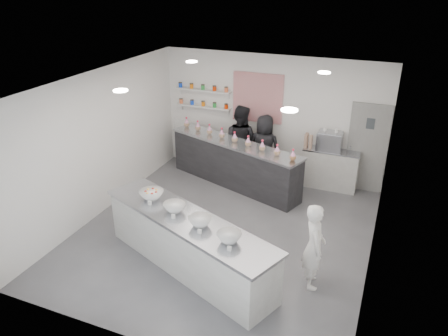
% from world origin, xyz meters
% --- Properties ---
extents(floor, '(6.00, 6.00, 0.00)m').
position_xyz_m(floor, '(0.00, 0.00, 0.00)').
color(floor, '#515156').
rests_on(floor, ground).
extents(ceiling, '(6.00, 6.00, 0.00)m').
position_xyz_m(ceiling, '(0.00, 0.00, 3.00)').
color(ceiling, white).
rests_on(ceiling, floor).
extents(back_wall, '(5.50, 0.00, 5.50)m').
position_xyz_m(back_wall, '(0.00, 3.00, 1.50)').
color(back_wall, white).
rests_on(back_wall, floor).
extents(left_wall, '(0.00, 6.00, 6.00)m').
position_xyz_m(left_wall, '(-2.75, 0.00, 1.50)').
color(left_wall, white).
rests_on(left_wall, floor).
extents(right_wall, '(0.00, 6.00, 6.00)m').
position_xyz_m(right_wall, '(2.75, 0.00, 1.50)').
color(right_wall, white).
rests_on(right_wall, floor).
extents(back_door, '(0.88, 0.04, 2.10)m').
position_xyz_m(back_door, '(2.30, 2.97, 1.05)').
color(back_door, gray).
rests_on(back_door, floor).
extents(pattern_panel, '(1.25, 0.03, 1.20)m').
position_xyz_m(pattern_panel, '(-0.35, 2.98, 1.95)').
color(pattern_panel, maroon).
rests_on(pattern_panel, back_wall).
extents(jar_shelf_lower, '(1.45, 0.22, 0.04)m').
position_xyz_m(jar_shelf_lower, '(-1.75, 2.90, 1.60)').
color(jar_shelf_lower, silver).
rests_on(jar_shelf_lower, back_wall).
extents(jar_shelf_upper, '(1.45, 0.22, 0.04)m').
position_xyz_m(jar_shelf_upper, '(-1.75, 2.90, 2.02)').
color(jar_shelf_upper, silver).
rests_on(jar_shelf_upper, back_wall).
extents(preserve_jars, '(1.45, 0.10, 0.56)m').
position_xyz_m(preserve_jars, '(-1.75, 2.88, 1.88)').
color(preserve_jars, orange).
rests_on(preserve_jars, jar_shelf_lower).
extents(downlight_0, '(0.24, 0.24, 0.02)m').
position_xyz_m(downlight_0, '(-1.40, -1.00, 2.98)').
color(downlight_0, white).
rests_on(downlight_0, ceiling).
extents(downlight_1, '(0.24, 0.24, 0.02)m').
position_xyz_m(downlight_1, '(1.40, -1.00, 2.98)').
color(downlight_1, white).
rests_on(downlight_1, ceiling).
extents(downlight_2, '(0.24, 0.24, 0.02)m').
position_xyz_m(downlight_2, '(-1.40, 1.60, 2.98)').
color(downlight_2, white).
rests_on(downlight_2, ceiling).
extents(downlight_3, '(0.24, 0.24, 0.02)m').
position_xyz_m(downlight_3, '(1.40, 1.60, 2.98)').
color(downlight_3, white).
rests_on(downlight_3, ceiling).
extents(prep_counter, '(3.65, 2.13, 0.98)m').
position_xyz_m(prep_counter, '(-0.16, -1.23, 0.49)').
color(prep_counter, '#B1B1AB').
rests_on(prep_counter, floor).
extents(back_bar, '(3.55, 1.77, 1.09)m').
position_xyz_m(back_bar, '(-0.59, 2.08, 0.55)').
color(back_bar, black).
rests_on(back_bar, floor).
extents(sneeze_guard, '(3.29, 1.16, 0.30)m').
position_xyz_m(sneeze_guard, '(-0.69, 1.79, 1.24)').
color(sneeze_guard, white).
rests_on(sneeze_guard, back_bar).
extents(espresso_ledge, '(1.29, 0.41, 0.96)m').
position_xyz_m(espresso_ledge, '(1.55, 2.78, 0.48)').
color(espresso_ledge, '#B1B1AB').
rests_on(espresso_ledge, floor).
extents(espresso_machine, '(0.56, 0.39, 0.43)m').
position_xyz_m(espresso_machine, '(1.48, 2.78, 1.17)').
color(espresso_machine, '#93969E').
rests_on(espresso_machine, espresso_ledge).
extents(cup_stacks, '(0.24, 0.24, 0.32)m').
position_xyz_m(cup_stacks, '(1.00, 2.78, 1.12)').
color(cup_stacks, tan).
rests_on(cup_stacks, espresso_ledge).
extents(prep_bowls, '(2.35, 1.34, 0.16)m').
position_xyz_m(prep_bowls, '(-0.16, -1.23, 1.06)').
color(prep_bowls, white).
rests_on(prep_bowls, prep_counter).
extents(label_cards, '(2.01, 0.04, 0.07)m').
position_xyz_m(label_cards, '(0.03, -1.70, 1.02)').
color(label_cards, white).
rests_on(label_cards, prep_counter).
extents(cookie_bags, '(3.20, 1.23, 0.26)m').
position_xyz_m(cookie_bags, '(-0.59, 2.08, 1.22)').
color(cookie_bags, '#FF99D1').
rests_on(cookie_bags, back_bar).
extents(woman_prep, '(0.52, 0.63, 1.49)m').
position_xyz_m(woman_prep, '(1.91, -0.86, 0.74)').
color(woman_prep, white).
rests_on(woman_prep, floor).
extents(staff_left, '(0.98, 0.81, 1.83)m').
position_xyz_m(staff_left, '(-0.64, 2.60, 0.92)').
color(staff_left, black).
rests_on(staff_left, floor).
extents(staff_right, '(0.82, 0.54, 1.66)m').
position_xyz_m(staff_right, '(-0.02, 2.60, 0.83)').
color(staff_right, black).
rests_on(staff_right, floor).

